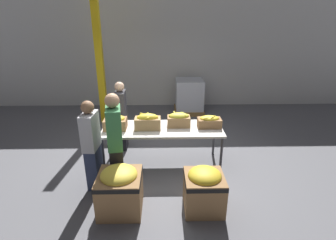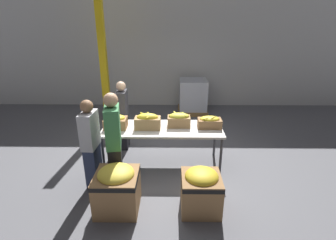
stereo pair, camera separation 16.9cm
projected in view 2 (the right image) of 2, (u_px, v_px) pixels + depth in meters
ground_plane at (163, 164)px, 5.44m from camera, size 30.00×30.00×0.00m
wall_back at (166, 45)px, 8.40m from camera, size 16.00×0.08×4.00m
sorting_table at (162, 130)px, 5.16m from camera, size 2.34×0.87×0.81m
banana_box_0 at (116, 121)px, 5.09m from camera, size 0.43×0.33×0.28m
banana_box_1 at (148, 121)px, 5.06m from camera, size 0.50×0.29×0.31m
banana_box_2 at (179, 120)px, 5.16m from camera, size 0.44×0.31×0.28m
banana_box_3 at (210, 122)px, 5.11m from camera, size 0.46×0.27×0.25m
volunteer_0 at (123, 116)px, 5.85m from camera, size 0.21×0.42×1.56m
volunteer_1 at (114, 143)px, 4.38m from camera, size 0.31×0.50×1.74m
volunteer_2 at (91, 145)px, 4.49m from camera, size 0.24×0.44×1.59m
donation_bin_0 at (117, 187)px, 4.03m from camera, size 0.66×0.66×0.74m
donation_bin_1 at (201, 189)px, 4.02m from camera, size 0.60×0.60×0.70m
support_pillar at (103, 51)px, 6.98m from camera, size 0.19×0.19×4.00m
pallet_stack_0 at (193, 97)px, 8.21m from camera, size 0.90×0.90×1.05m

